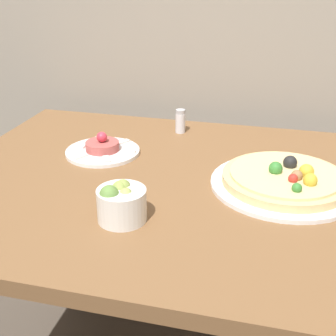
# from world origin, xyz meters

# --- Properties ---
(dining_table) EXTENTS (1.14, 0.88, 0.76)m
(dining_table) POSITION_xyz_m (0.00, 0.44, 0.66)
(dining_table) COLOR brown
(dining_table) RESTS_ON ground_plane
(pizza_plate) EXTENTS (0.34, 0.34, 0.06)m
(pizza_plate) POSITION_xyz_m (0.26, 0.47, 0.78)
(pizza_plate) COLOR white
(pizza_plate) RESTS_ON dining_table
(tartare_plate) EXTENTS (0.20, 0.20, 0.06)m
(tartare_plate) POSITION_xyz_m (-0.23, 0.55, 0.77)
(tartare_plate) COLOR white
(tartare_plate) RESTS_ON dining_table
(small_bowl) EXTENTS (0.10, 0.10, 0.08)m
(small_bowl) POSITION_xyz_m (-0.06, 0.24, 0.80)
(small_bowl) COLOR white
(small_bowl) RESTS_ON dining_table
(salt_shaker) EXTENTS (0.03, 0.03, 0.07)m
(salt_shaker) POSITION_xyz_m (-0.06, 0.77, 0.80)
(salt_shaker) COLOR silver
(salt_shaker) RESTS_ON dining_table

